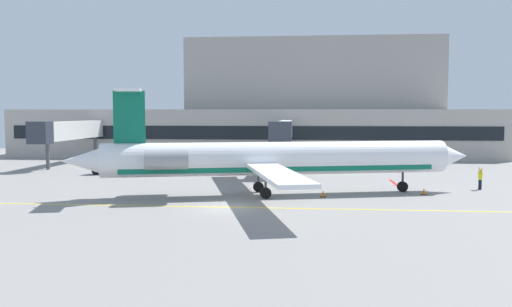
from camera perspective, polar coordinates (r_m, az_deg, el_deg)
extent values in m
cube|color=gray|center=(38.71, -3.38, -5.92)|extent=(120.00, 120.00, 0.10)
cube|color=yellow|center=(39.07, -3.29, -5.74)|extent=(108.00, 0.24, 0.01)
cube|color=red|center=(52.76, 14.74, -3.24)|extent=(0.30, 8.00, 0.01)
cube|color=#ADA89E|center=(83.73, -0.40, 2.19)|extent=(75.07, 11.20, 7.36)
cube|color=#9F9A91|center=(86.26, 6.08, 8.39)|extent=(39.98, 7.84, 11.16)
cube|color=black|center=(78.11, -0.82, 2.23)|extent=(72.07, 0.12, 1.99)
cube|color=silver|center=(67.43, 3.08, 2.47)|extent=(1.40, 20.60, 2.40)
cube|color=#2D333D|center=(56.25, 2.61, 2.10)|extent=(2.40, 2.00, 2.64)
cylinder|color=#4C4C51|center=(76.36, 3.35, 0.50)|extent=(0.44, 0.44, 3.43)
cylinder|color=#4C4C51|center=(58.13, 2.68, -0.71)|extent=(0.44, 0.44, 3.43)
cube|color=silver|center=(75.95, -18.82, 2.38)|extent=(1.40, 16.86, 2.40)
cube|color=#2D333D|center=(67.55, -22.07, 2.07)|extent=(2.40, 2.00, 2.64)
cylinder|color=#4C4C51|center=(82.44, -16.79, 0.57)|extent=(0.44, 0.44, 3.33)
cylinder|color=#4C4C51|center=(69.22, -21.35, -0.23)|extent=(0.44, 0.44, 3.33)
cylinder|color=white|center=(44.49, 2.47, -0.52)|extent=(28.64, 9.87, 2.75)
cube|color=#0C664C|center=(44.56, 2.46, -1.49)|extent=(25.77, 8.88, 0.50)
cone|color=white|center=(49.88, 20.07, -0.25)|extent=(3.60, 3.37, 2.70)
cone|color=white|center=(44.14, -17.89, -0.76)|extent=(4.05, 3.16, 2.34)
cube|color=white|center=(51.94, -1.08, -0.27)|extent=(5.66, 13.13, 0.28)
cube|color=white|center=(36.56, 2.31, -2.23)|extent=(5.66, 13.13, 0.28)
cylinder|color=gray|center=(45.76, -9.49, -0.18)|extent=(3.57, 2.29, 1.51)
cylinder|color=gray|center=(41.43, -9.54, -0.65)|extent=(3.57, 2.29, 1.51)
cube|color=#0C664C|center=(43.57, -13.38, 3.82)|extent=(2.46, 0.85, 4.17)
cube|color=white|center=(43.61, -13.43, 6.56)|extent=(2.96, 4.74, 0.20)
cylinder|color=#3F3F44|center=(48.06, 15.40, -2.43)|extent=(0.20, 0.20, 1.25)
cylinder|color=black|center=(48.17, 15.38, -3.43)|extent=(0.96, 0.56, 0.90)
cylinder|color=#3F3F44|center=(46.17, 0.26, -2.55)|extent=(0.20, 0.20, 1.25)
cylinder|color=black|center=(46.28, 0.26, -3.59)|extent=(0.96, 0.56, 0.90)
cylinder|color=#3F3F44|center=(42.67, 1.03, -3.12)|extent=(0.20, 0.20, 1.25)
cylinder|color=black|center=(42.79, 1.03, -4.24)|extent=(0.96, 0.56, 0.90)
cube|color=#19389E|center=(61.92, -15.47, -1.57)|extent=(3.39, 2.10, 0.54)
cube|color=navy|center=(62.24, -16.23, -0.71)|extent=(1.45, 1.73, 1.30)
cylinder|color=black|center=(61.68, -16.77, -1.88)|extent=(0.73, 0.35, 0.70)
cylinder|color=black|center=(63.24, -16.01, -1.71)|extent=(0.73, 0.35, 0.70)
cylinder|color=black|center=(60.65, -14.89, -1.94)|extent=(0.73, 0.35, 0.70)
cylinder|color=black|center=(62.24, -14.17, -1.77)|extent=(0.73, 0.35, 0.70)
cube|color=#1E4CB2|center=(64.90, -4.77, -1.13)|extent=(4.05, 4.06, 0.62)
cube|color=#1A4197|center=(64.17, -5.63, -0.48)|extent=(2.17, 2.17, 0.99)
cylinder|color=black|center=(63.46, -5.45, -1.54)|extent=(0.69, 0.69, 0.70)
cylinder|color=black|center=(64.75, -6.23, -1.43)|extent=(0.69, 0.69, 0.70)
cylinder|color=black|center=(65.14, -3.32, -1.37)|extent=(0.69, 0.69, 0.70)
cylinder|color=black|center=(66.40, -4.12, -1.27)|extent=(0.69, 0.69, 0.70)
cylinder|color=white|center=(70.37, 8.19, -0.06)|extent=(4.64, 2.55, 2.27)
sphere|color=white|center=(70.37, 10.03, -0.08)|extent=(2.22, 2.22, 2.22)
sphere|color=white|center=(70.44, 6.36, -0.04)|extent=(2.22, 2.22, 2.22)
cube|color=#59595B|center=(70.43, 7.08, -1.11)|extent=(0.60, 2.04, 0.35)
cube|color=#59595B|center=(70.56, 9.28, -1.13)|extent=(0.60, 2.04, 0.35)
cylinder|color=#191E33|center=(51.88, 22.74, -3.08)|extent=(0.18, 0.18, 0.88)
cylinder|color=#191E33|center=(51.71, 22.86, -3.10)|extent=(0.18, 0.18, 0.88)
cylinder|color=yellow|center=(51.71, 22.83, -2.24)|extent=(0.34, 0.34, 0.67)
sphere|color=tan|center=(51.66, 22.84, -1.74)|extent=(0.24, 0.24, 0.24)
cylinder|color=yellow|center=(51.85, 22.71, -1.78)|extent=(0.19, 0.40, 0.50)
cylinder|color=#F2590C|center=(51.83, 22.72, -1.54)|extent=(0.06, 0.06, 0.28)
cylinder|color=yellow|center=(51.48, 22.97, -1.83)|extent=(0.19, 0.40, 0.50)
cylinder|color=#F2590C|center=(51.46, 22.98, -1.58)|extent=(0.06, 0.06, 0.28)
cone|color=orange|center=(47.02, 17.49, -3.88)|extent=(0.36, 0.36, 0.55)
cube|color=black|center=(47.06, 17.48, -4.19)|extent=(0.47, 0.47, 0.04)
cone|color=orange|center=(43.97, 7.18, -4.28)|extent=(0.36, 0.36, 0.55)
cube|color=black|center=(44.01, 7.17, -4.60)|extent=(0.47, 0.47, 0.04)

